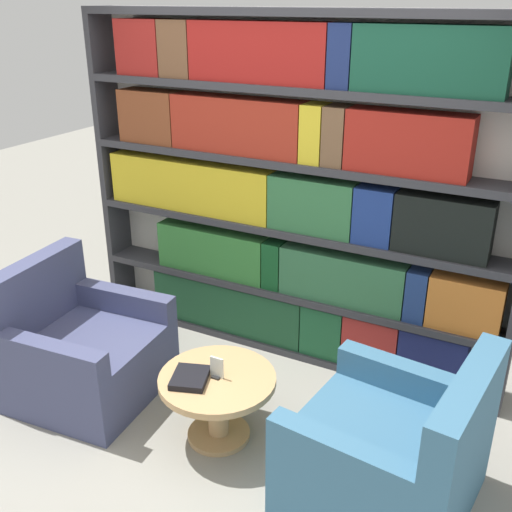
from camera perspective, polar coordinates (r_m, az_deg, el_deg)
The scene contains 7 objects.
ground_plane at distance 3.65m, azimuth -6.21°, elevation -18.01°, with size 14.00×14.00×0.00m, color gray.
bookshelf at distance 4.07m, azimuth 3.45°, elevation 5.70°, with size 3.07×0.30×2.35m.
armchair_left at distance 4.10m, azimuth -16.33°, elevation -8.70°, with size 0.93×0.93×0.88m.
armchair_right at distance 3.25m, azimuth 12.79°, elevation -17.97°, with size 0.96×0.95×0.88m.
coffee_table at distance 3.56m, azimuth -3.67°, elevation -12.98°, with size 0.68×0.68×0.42m.
table_sign at distance 3.46m, azimuth -3.74°, elevation -10.69°, with size 0.08×0.06×0.13m.
stray_book at distance 3.46m, azimuth -6.30°, elevation -11.45°, with size 0.26×0.28×0.04m.
Camera 1 is at (1.60, -2.23, 2.41)m, focal length 42.00 mm.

